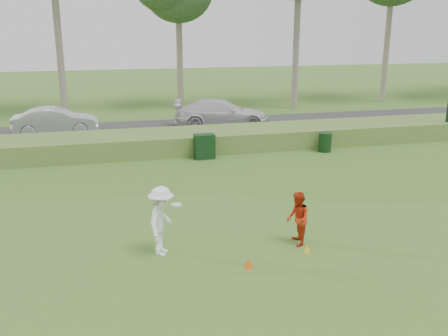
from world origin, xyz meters
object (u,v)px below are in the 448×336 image
object	(u,v)px
player_white	(162,221)
car_mid	(56,121)
trash_bin	(325,142)
cone_orange	(249,263)
utility_cabinet	(204,146)
cone_yellow	(307,249)
player_red	(298,219)
car_right	(221,113)

from	to	relation	value
player_white	car_mid	world-z (taller)	player_white
player_white	trash_bin	distance (m)	12.89
cone_orange	car_mid	bearing A→B (deg)	107.85
cone_orange	utility_cabinet	bearing A→B (deg)	83.65
cone_orange	car_mid	distance (m)	18.44
player_white	cone_yellow	size ratio (longest dim) A/B	8.67
player_white	utility_cabinet	distance (m)	9.89
player_red	trash_bin	distance (m)	10.91
player_red	car_mid	bearing A→B (deg)	-145.82
player_red	utility_cabinet	size ratio (longest dim) A/B	1.34
player_red	utility_cabinet	xyz separation A→B (m)	(-0.51, 9.67, -0.19)
trash_bin	car_mid	size ratio (longest dim) A/B	0.20
trash_bin	player_white	bearing A→B (deg)	-134.41
player_red	cone_yellow	world-z (taller)	player_red
cone_orange	trash_bin	xyz separation A→B (m)	(7.04, 10.52, 0.33)
trash_bin	car_right	distance (m)	7.64
trash_bin	cone_orange	bearing A→B (deg)	-123.80
player_red	trash_bin	bearing A→B (deg)	160.91
cone_orange	car_right	distance (m)	17.76
player_white	car_right	size ratio (longest dim) A/B	0.34
cone_orange	trash_bin	world-z (taller)	trash_bin
car_right	car_mid	bearing A→B (deg)	99.20
player_white	car_right	distance (m)	17.00
cone_orange	utility_cabinet	size ratio (longest dim) A/B	0.22
utility_cabinet	player_white	bearing A→B (deg)	-110.62
player_white	utility_cabinet	world-z (taller)	player_white
trash_bin	car_mid	world-z (taller)	car_mid
cone_orange	utility_cabinet	distance (m)	10.75
car_right	player_red	bearing A→B (deg)	-176.55
car_mid	car_right	bearing A→B (deg)	-91.19
cone_yellow	car_mid	xyz separation A→B (m)	(-7.41, 17.09, 0.69)
cone_orange	cone_yellow	world-z (taller)	cone_orange
player_red	utility_cabinet	bearing A→B (deg)	-166.74
utility_cabinet	car_right	size ratio (longest dim) A/B	0.20
player_white	player_red	bearing A→B (deg)	-70.34
player_white	trash_bin	world-z (taller)	player_white
cone_orange	car_right	bearing A→B (deg)	78.10
player_red	utility_cabinet	world-z (taller)	player_red
player_white	cone_yellow	bearing A→B (deg)	-78.61
utility_cabinet	trash_bin	distance (m)	5.86
trash_bin	car_right	bearing A→B (deg)	116.31
cone_yellow	trash_bin	world-z (taller)	trash_bin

